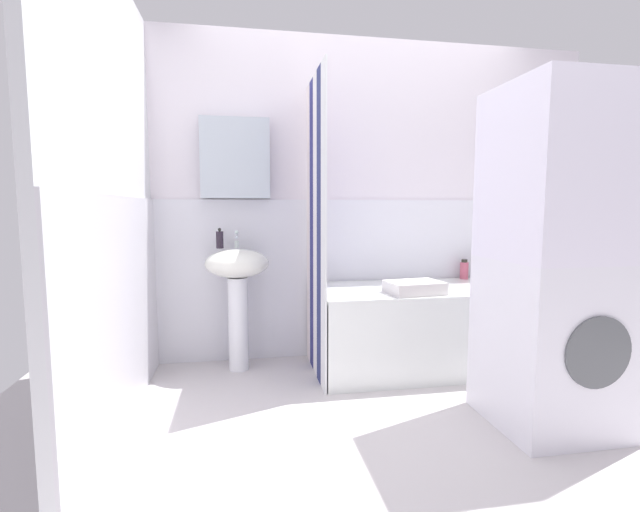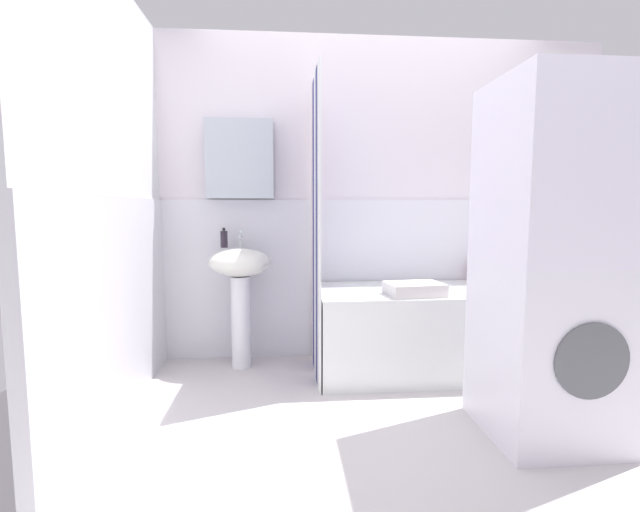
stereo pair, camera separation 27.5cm
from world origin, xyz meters
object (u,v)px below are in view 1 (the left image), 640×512
(sink, at_px, (237,282))
(bathtub, at_px, (416,328))
(body_wash_bottle, at_px, (476,267))
(washer_dryer_stack, at_px, (557,260))
(soap_dispenser, at_px, (220,239))
(towel_folded, at_px, (414,287))
(shampoo_bottle, at_px, (464,270))

(sink, xyz_separation_m, bathtub, (1.25, -0.18, -0.34))
(body_wash_bottle, relative_size, washer_dryer_stack, 0.12)
(body_wash_bottle, bearing_deg, sink, -176.40)
(body_wash_bottle, distance_m, washer_dryer_stack, 1.24)
(bathtub, bearing_deg, soap_dispenser, 169.36)
(sink, distance_m, body_wash_bottle, 1.86)
(sink, bearing_deg, towel_folded, -18.58)
(sink, relative_size, body_wash_bottle, 4.27)
(body_wash_bottle, distance_m, shampoo_bottle, 0.10)
(towel_folded, bearing_deg, washer_dryer_stack, -55.63)
(body_wash_bottle, xyz_separation_m, towel_folded, (-0.72, -0.50, -0.05))
(sink, height_order, washer_dryer_stack, washer_dryer_stack)
(shampoo_bottle, relative_size, washer_dryer_stack, 0.09)
(shampoo_bottle, bearing_deg, body_wash_bottle, -4.11)
(bathtub, bearing_deg, towel_folded, -117.01)
(towel_folded, bearing_deg, bathtub, 62.99)
(soap_dispenser, height_order, bathtub, soap_dispenser)
(body_wash_bottle, bearing_deg, bathtub, -154.32)
(sink, relative_size, washer_dryer_stack, 0.49)
(bathtub, relative_size, body_wash_bottle, 7.09)
(sink, relative_size, bathtub, 0.60)
(soap_dispenser, height_order, washer_dryer_stack, washer_dryer_stack)
(sink, xyz_separation_m, body_wash_bottle, (1.86, 0.12, 0.05))
(soap_dispenser, height_order, towel_folded, soap_dispenser)
(sink, distance_m, washer_dryer_stack, 1.97)
(body_wash_bottle, bearing_deg, shampoo_bottle, 175.89)
(sink, relative_size, soap_dispenser, 5.98)
(soap_dispenser, bearing_deg, shampoo_bottle, 1.34)
(body_wash_bottle, height_order, shampoo_bottle, body_wash_bottle)
(bathtub, bearing_deg, washer_dryer_stack, -67.62)
(sink, bearing_deg, shampoo_bottle, 4.02)
(towel_folded, bearing_deg, body_wash_bottle, 34.97)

